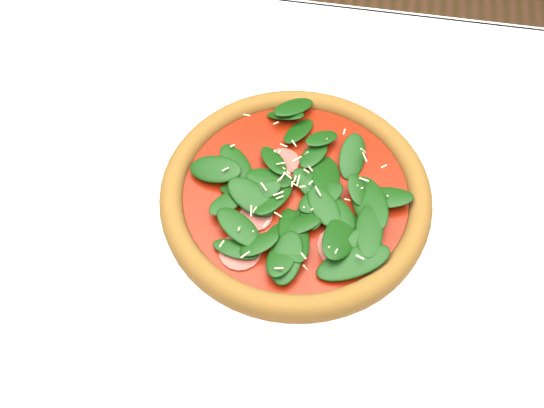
# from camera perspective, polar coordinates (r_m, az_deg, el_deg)

# --- Properties ---
(ground) EXTENTS (6.00, 6.00, 0.00)m
(ground) POSITION_cam_1_polar(r_m,az_deg,el_deg) (1.44, -0.59, -16.79)
(ground) COLOR brown
(ground) RESTS_ON ground
(dining_table) EXTENTS (1.21, 0.81, 0.75)m
(dining_table) POSITION_cam_1_polar(r_m,az_deg,el_deg) (0.84, -0.97, -3.88)
(dining_table) COLOR silver
(dining_table) RESTS_ON ground
(plate) EXTENTS (0.38, 0.38, 0.02)m
(plate) POSITION_cam_1_polar(r_m,az_deg,el_deg) (0.75, 2.18, 0.27)
(plate) COLOR white
(plate) RESTS_ON dining_table
(pizza) EXTENTS (0.43, 0.43, 0.04)m
(pizza) POSITION_cam_1_polar(r_m,az_deg,el_deg) (0.73, 2.23, 1.22)
(pizza) COLOR brown
(pizza) RESTS_ON plate
(wine_glass) EXTENTS (0.08, 0.08, 0.20)m
(wine_glass) POSITION_cam_1_polar(r_m,az_deg,el_deg) (0.84, -22.57, 15.81)
(wine_glass) COLOR white
(wine_glass) RESTS_ON dining_table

